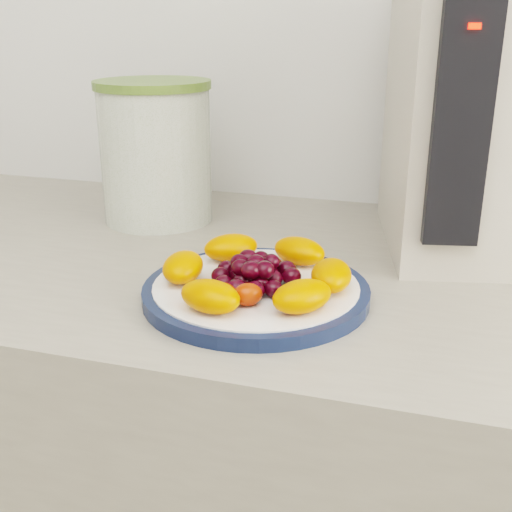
% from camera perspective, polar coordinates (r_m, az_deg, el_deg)
% --- Properties ---
extents(plate_rim, '(0.25, 0.25, 0.01)m').
position_cam_1_polar(plate_rim, '(0.71, 0.00, -3.24)').
color(plate_rim, '#111D3C').
rests_on(plate_rim, counter).
extents(plate_face, '(0.23, 0.23, 0.02)m').
position_cam_1_polar(plate_face, '(0.70, 0.00, -3.16)').
color(plate_face, white).
rests_on(plate_face, counter).
extents(canister, '(0.21, 0.21, 0.20)m').
position_cam_1_polar(canister, '(0.97, -8.87, 8.76)').
color(canister, '#415A16').
rests_on(canister, counter).
extents(canister_lid, '(0.22, 0.22, 0.01)m').
position_cam_1_polar(canister_lid, '(0.96, -9.21, 14.82)').
color(canister_lid, '#546E2C').
rests_on(canister_lid, canister).
extents(appliance_body, '(0.26, 0.32, 0.35)m').
position_cam_1_polar(appliance_body, '(0.88, 19.01, 11.95)').
color(appliance_body, '#B9AF9D').
rests_on(appliance_body, counter).
extents(appliance_panel, '(0.06, 0.03, 0.26)m').
position_cam_1_polar(appliance_panel, '(0.73, 17.74, 10.91)').
color(appliance_panel, black).
rests_on(appliance_panel, appliance_body).
extents(appliance_led, '(0.01, 0.01, 0.01)m').
position_cam_1_polar(appliance_led, '(0.71, 18.85, 18.78)').
color(appliance_led, '#FF0C05').
rests_on(appliance_led, appliance_panel).
extents(fruit_plate, '(0.21, 0.22, 0.03)m').
position_cam_1_polar(fruit_plate, '(0.69, 0.08, -1.43)').
color(fruit_plate, '#DE5700').
rests_on(fruit_plate, plate_face).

